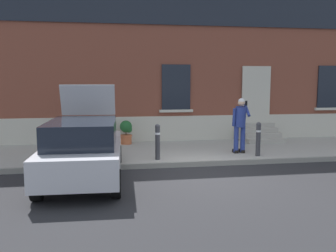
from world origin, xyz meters
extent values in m
plane|color=#232326|center=(0.00, 0.00, 0.00)|extent=(80.00, 80.00, 0.00)
cube|color=#99968E|center=(0.00, 2.80, 0.07)|extent=(24.00, 3.60, 0.15)
cube|color=gray|center=(0.00, 0.94, 0.07)|extent=(24.00, 0.12, 0.15)
cube|color=brown|center=(0.00, 5.30, 3.75)|extent=(24.00, 1.40, 7.50)
cube|color=#BCB7A8|center=(0.00, 4.58, 0.55)|extent=(24.00, 0.08, 1.10)
cube|color=maroon|center=(3.34, 4.57, 1.84)|extent=(1.00, 0.08, 2.10)
cube|color=#BCB7A8|center=(3.34, 4.55, 1.89)|extent=(1.16, 0.06, 2.24)
cube|color=black|center=(0.14, 4.57, 2.20)|extent=(1.10, 0.06, 1.70)
cube|color=#BCB7A8|center=(0.14, 4.54, 1.30)|extent=(1.30, 0.12, 0.10)
cube|color=black|center=(6.54, 4.57, 2.20)|extent=(1.10, 0.06, 1.70)
cube|color=#BCB7A8|center=(6.54, 4.54, 1.30)|extent=(1.30, 0.12, 0.10)
cube|color=black|center=(0.00, 4.57, 5.20)|extent=(16.80, 0.06, 1.40)
cube|color=#9E998E|center=(3.34, 3.48, 0.23)|extent=(1.42, 0.32, 0.16)
cube|color=#9E998E|center=(3.34, 3.80, 0.31)|extent=(1.42, 0.32, 0.32)
cube|color=#9E998E|center=(3.34, 4.12, 0.39)|extent=(1.42, 0.32, 0.48)
cube|color=#9E998E|center=(3.34, 4.44, 0.47)|extent=(1.42, 0.32, 0.64)
cube|color=#B7B7BF|center=(-3.00, -0.04, 0.62)|extent=(1.89, 4.06, 0.64)
cube|color=black|center=(-3.01, -0.19, 1.22)|extent=(1.63, 2.45, 0.56)
cube|color=black|center=(-2.93, 1.97, 0.40)|extent=(1.67, 0.16, 0.20)
cube|color=yellow|center=(-2.93, 1.97, 0.58)|extent=(0.52, 0.04, 0.12)
cube|color=#B21414|center=(-3.68, 1.99, 0.84)|extent=(0.16, 0.05, 0.18)
cube|color=#B21414|center=(-2.17, 1.94, 0.84)|extent=(0.16, 0.05, 0.18)
cube|color=#B7B7BF|center=(-2.95, 1.41, 1.90)|extent=(1.50, 0.42, 0.87)
cylinder|color=black|center=(-3.84, -1.41, 0.30)|extent=(0.22, 0.61, 0.60)
cylinder|color=black|center=(-2.26, -1.47, 0.30)|extent=(0.22, 0.61, 0.60)
cylinder|color=black|center=(-3.74, 1.38, 0.30)|extent=(0.22, 0.61, 0.60)
cylinder|color=black|center=(-2.16, 1.33, 0.30)|extent=(0.22, 0.61, 0.60)
cylinder|color=#333338|center=(2.09, 1.35, 0.62)|extent=(0.14, 0.14, 0.95)
sphere|color=#333338|center=(2.09, 1.35, 1.12)|extent=(0.15, 0.15, 0.15)
cylinder|color=silver|center=(2.09, 1.35, 0.92)|extent=(0.15, 0.15, 0.06)
cylinder|color=#333338|center=(-1.00, 1.35, 0.62)|extent=(0.14, 0.14, 0.95)
sphere|color=#333338|center=(-1.00, 1.35, 1.12)|extent=(0.15, 0.15, 0.15)
cylinder|color=silver|center=(-1.00, 1.35, 0.92)|extent=(0.15, 0.15, 0.06)
cylinder|color=navy|center=(1.58, 1.87, 0.60)|extent=(0.15, 0.15, 0.82)
cube|color=black|center=(1.58, 1.93, 0.20)|extent=(0.12, 0.28, 0.10)
cylinder|color=navy|center=(1.80, 1.87, 0.60)|extent=(0.15, 0.15, 0.82)
cube|color=black|center=(1.80, 1.93, 0.20)|extent=(0.12, 0.28, 0.10)
cylinder|color=navy|center=(1.69, 1.84, 1.32)|extent=(0.34, 0.41, 0.65)
sphere|color=tan|center=(1.69, 1.79, 1.77)|extent=(0.22, 0.22, 0.22)
sphere|color=silver|center=(1.69, 1.79, 1.80)|extent=(0.21, 0.21, 0.21)
cylinder|color=navy|center=(1.47, 1.81, 1.31)|extent=(0.09, 0.15, 0.57)
cylinder|color=navy|center=(1.89, 1.81, 1.53)|extent=(0.09, 0.43, 0.40)
cube|color=black|center=(1.84, 1.77, 1.75)|extent=(0.07, 0.02, 0.15)
cylinder|color=#2D2D30|center=(-3.77, 3.91, 0.32)|extent=(0.40, 0.40, 0.34)
cylinder|color=#2D2D30|center=(-3.77, 3.91, 0.46)|extent=(0.44, 0.44, 0.05)
cylinder|color=#47331E|center=(-3.77, 3.91, 0.61)|extent=(0.04, 0.04, 0.24)
sphere|color=#1E5628|center=(-3.77, 3.91, 0.79)|extent=(0.44, 0.44, 0.44)
sphere|color=#1E5628|center=(-3.67, 3.86, 0.69)|extent=(0.24, 0.24, 0.24)
cylinder|color=#B25B38|center=(-1.80, 4.11, 0.32)|extent=(0.40, 0.40, 0.34)
cylinder|color=#B25B38|center=(-1.80, 4.11, 0.46)|extent=(0.44, 0.44, 0.05)
cylinder|color=#47331E|center=(-1.80, 4.11, 0.61)|extent=(0.04, 0.04, 0.24)
sphere|color=#1E5628|center=(-1.80, 4.11, 0.79)|extent=(0.44, 0.44, 0.44)
sphere|color=#1E5628|center=(-1.70, 4.06, 0.69)|extent=(0.24, 0.24, 0.24)
camera|label=1|loc=(-2.34, -8.78, 2.43)|focal=38.08mm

